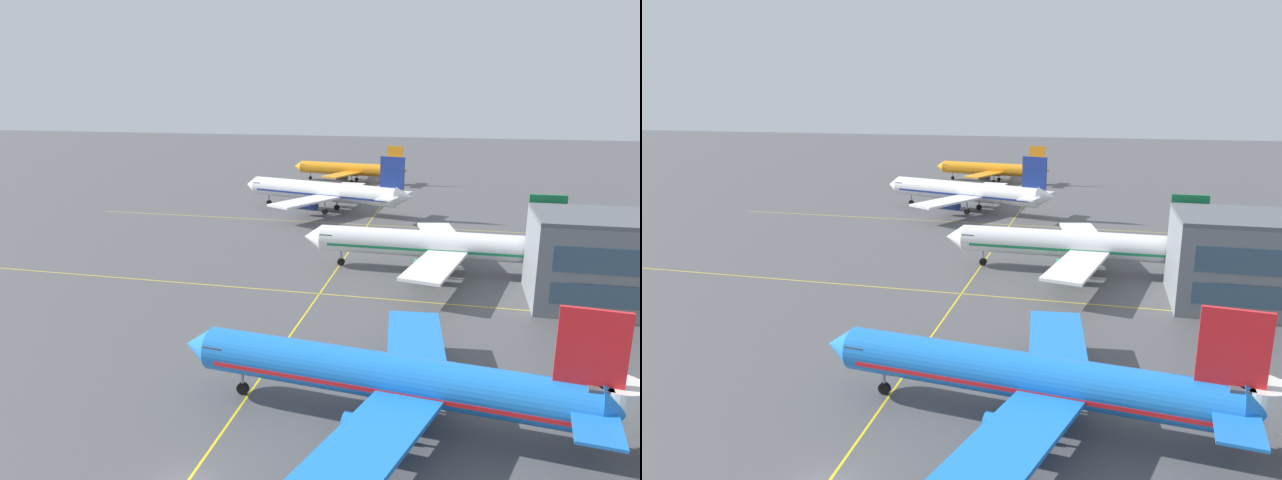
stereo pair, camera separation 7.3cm
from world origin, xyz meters
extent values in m
cylinder|color=blue|center=(11.42, 10.96, 3.78)|extent=(29.71, 6.63, 3.50)
cone|color=blue|center=(-4.44, 12.66, 3.78)|extent=(2.75, 3.67, 3.43)
cone|color=blue|center=(27.55, 9.23, 4.15)|extent=(3.29, 3.62, 3.33)
cube|color=red|center=(25.17, 9.48, 8.11)|extent=(4.44, 0.80, 5.53)
cube|color=blue|center=(25.92, 12.18, 4.15)|extent=(3.44, 5.08, 0.22)
cube|color=blue|center=(25.33, 6.68, 4.15)|extent=(3.44, 5.08, 0.22)
cube|color=blue|center=(13.17, 18.65, 3.23)|extent=(6.19, 14.25, 0.37)
cube|color=blue|center=(11.50, 3.07, 3.23)|extent=(8.86, 14.63, 0.37)
cylinder|color=blue|center=(11.75, 15.74, 2.03)|extent=(3.32, 2.26, 1.94)
cylinder|color=blue|center=(10.73, 6.21, 2.03)|extent=(3.32, 2.26, 1.94)
cube|color=#385166|center=(-2.33, 12.43, 4.29)|extent=(1.99, 3.38, 0.65)
cube|color=red|center=(11.42, 10.96, 3.34)|extent=(27.36, 6.41, 0.33)
cylinder|color=#99999E|center=(-0.50, 12.24, 1.52)|extent=(0.26, 0.26, 1.52)
cylinder|color=black|center=(-0.50, 12.24, 0.51)|extent=(1.05, 0.52, 1.01)
cylinder|color=#99999E|center=(13.51, 13.14, 1.52)|extent=(0.26, 0.26, 1.52)
cylinder|color=black|center=(13.51, 13.14, 0.51)|extent=(1.05, 0.52, 1.01)
cylinder|color=#99999E|center=(13.00, 8.38, 1.52)|extent=(0.26, 0.26, 1.52)
cylinder|color=black|center=(13.00, 8.38, 0.51)|extent=(1.05, 0.52, 1.01)
cylinder|color=white|center=(12.97, 50.26, 4.02)|extent=(31.38, 4.00, 3.72)
cone|color=white|center=(-3.98, 50.41, 4.02)|extent=(2.58, 3.67, 3.65)
cone|color=white|center=(30.21, 50.10, 4.41)|extent=(3.17, 3.56, 3.54)
cube|color=#197F47|center=(27.66, 50.13, 8.62)|extent=(4.70, 0.39, 5.88)
cube|color=white|center=(28.18, 53.06, 4.41)|extent=(3.18, 5.12, 0.24)
cube|color=white|center=(28.12, 47.18, 4.41)|extent=(3.18, 5.12, 0.24)
cube|color=white|center=(14.02, 58.58, 3.43)|extent=(7.92, 15.41, 0.39)
cube|color=white|center=(13.87, 41.92, 3.43)|extent=(8.16, 15.45, 0.39)
cylinder|color=#2D9956|center=(12.82, 55.35, 2.16)|extent=(3.35, 2.09, 2.06)
cylinder|color=#2D9956|center=(12.73, 45.17, 2.16)|extent=(3.35, 2.09, 2.06)
cube|color=#385166|center=(-1.72, 50.39, 4.55)|extent=(1.79, 3.44, 0.69)
cube|color=#197F47|center=(12.97, 50.26, 3.55)|extent=(28.87, 4.02, 0.35)
cylinder|color=#99999E|center=(0.23, 50.37, 1.62)|extent=(0.27, 0.27, 1.62)
cylinder|color=black|center=(0.23, 50.37, 0.54)|extent=(1.08, 0.45, 1.08)
cylinder|color=#99999E|center=(14.95, 52.79, 1.62)|extent=(0.27, 0.27, 1.62)
cylinder|color=black|center=(14.95, 52.79, 0.54)|extent=(1.08, 0.45, 1.08)
cylinder|color=#99999E|center=(14.90, 47.69, 1.62)|extent=(0.27, 0.27, 1.62)
cylinder|color=black|center=(14.90, 47.69, 0.54)|extent=(1.08, 0.45, 1.08)
cylinder|color=white|center=(-11.39, 88.13, 4.27)|extent=(33.14, 12.90, 3.96)
cone|color=white|center=(-28.72, 93.04, 4.27)|extent=(3.66, 4.47, 3.88)
cone|color=white|center=(6.25, 83.12, 4.69)|extent=(4.23, 4.53, 3.76)
cube|color=navy|center=(3.64, 83.86, 9.17)|extent=(4.91, 1.73, 6.25)
cube|color=white|center=(5.00, 86.73, 4.69)|extent=(4.68, 6.12, 0.25)
cube|color=white|center=(3.29, 80.71, 4.69)|extent=(4.68, 6.12, 0.25)
cube|color=white|center=(-7.97, 96.36, 3.65)|extent=(6.45, 15.95, 0.42)
cube|color=white|center=(-12.80, 79.33, 3.65)|extent=(12.08, 16.34, 0.42)
cylinder|color=navy|center=(-10.11, 93.39, 2.29)|extent=(4.00, 3.07, 2.19)
cylinder|color=navy|center=(-13.06, 82.97, 2.29)|extent=(4.00, 3.07, 2.19)
cube|color=#385166|center=(-26.42, 92.39, 4.84)|extent=(2.80, 4.01, 0.73)
cube|color=navy|center=(-11.39, 88.13, 3.78)|extent=(30.59, 12.21, 0.37)
cylinder|color=#99999E|center=(-24.41, 91.82, 1.72)|extent=(0.29, 0.29, 1.72)
cylinder|color=black|center=(-24.41, 91.82, 0.57)|extent=(1.23, 0.76, 1.15)
cylinder|color=#99999E|center=(-8.64, 90.16, 1.72)|extent=(0.29, 0.29, 1.72)
cylinder|color=black|center=(-8.64, 90.16, 0.57)|extent=(1.23, 0.76, 1.15)
cylinder|color=#99999E|center=(-10.12, 84.95, 1.72)|extent=(0.29, 0.29, 1.72)
cylinder|color=black|center=(-10.12, 84.95, 0.57)|extent=(1.23, 0.76, 1.15)
cylinder|color=orange|center=(-13.67, 129.91, 3.62)|extent=(28.47, 7.65, 3.36)
cone|color=orange|center=(-28.79, 132.25, 3.62)|extent=(2.78, 3.61, 3.29)
cone|color=orange|center=(1.70, 127.52, 3.98)|extent=(3.28, 3.59, 3.19)
cube|color=orange|center=(-0.57, 127.88, 7.78)|extent=(4.24, 0.96, 5.30)
cube|color=orange|center=(0.27, 130.43, 3.98)|extent=(3.50, 4.98, 0.21)
cube|color=orange|center=(-0.54, 125.19, 3.98)|extent=(3.50, 4.98, 0.21)
cube|color=orange|center=(-11.65, 137.20, 3.09)|extent=(5.33, 13.50, 0.35)
cube|color=orange|center=(-13.95, 122.34, 3.09)|extent=(9.01, 14.03, 0.35)
cylinder|color=#333338|center=(-13.15, 134.48, 1.94)|extent=(3.25, 2.29, 1.86)
cylinder|color=#333338|center=(-14.55, 125.39, 1.94)|extent=(3.25, 2.29, 1.86)
cube|color=#385166|center=(-26.78, 131.93, 4.11)|extent=(2.05, 3.30, 0.62)
cube|color=orange|center=(-13.67, 129.91, 3.20)|extent=(26.24, 7.34, 0.32)
cylinder|color=#99999E|center=(-25.03, 131.66, 1.46)|extent=(0.25, 0.25, 1.46)
cylinder|color=black|center=(-25.03, 131.66, 0.49)|extent=(1.02, 0.54, 0.97)
cylinder|color=#99999E|center=(-11.58, 131.91, 1.46)|extent=(0.25, 0.25, 1.46)
cylinder|color=black|center=(-11.58, 131.91, 0.49)|extent=(1.02, 0.54, 0.97)
cylinder|color=#99999E|center=(-12.28, 127.36, 1.46)|extent=(0.25, 0.25, 1.46)
cylinder|color=black|center=(-12.28, 127.36, 0.49)|extent=(1.02, 0.54, 0.97)
cube|color=yellow|center=(0.00, 37.74, 0.00)|extent=(111.72, 0.20, 0.01)
cube|color=yellow|center=(0.00, 77.48, 0.00)|extent=(111.72, 0.20, 0.01)
cube|color=yellow|center=(0.00, 37.74, 0.00)|extent=(0.20, 131.14, 0.01)
cylinder|color=silver|center=(27.27, 10.05, 4.10)|extent=(3.38, 3.38, 2.97)
cube|color=#47474C|center=(25.97, 10.13, 4.10)|extent=(1.77, 3.06, 2.97)
camera|label=1|loc=(15.81, -28.61, 24.47)|focal=32.41mm
camera|label=2|loc=(15.88, -28.59, 24.47)|focal=32.41mm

